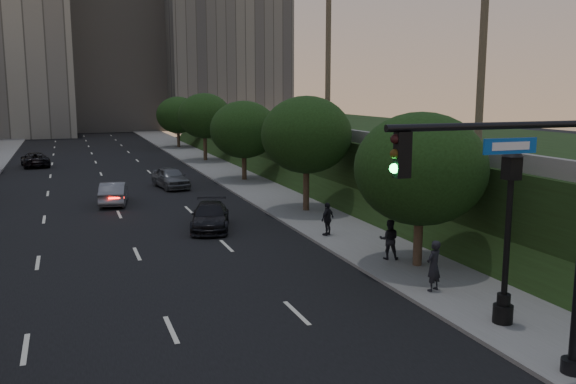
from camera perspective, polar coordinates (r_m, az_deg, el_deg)
name	(u,v)px	position (r m, az deg, el deg)	size (l,w,h in m)	color
road_surface	(110,195)	(42.98, -16.28, -0.27)	(16.00, 140.00, 0.02)	black
sidewalk_right	(255,186)	(44.78, -3.10, 0.57)	(4.50, 140.00, 0.15)	slate
embankment	(410,157)	(47.51, 11.30, 3.26)	(18.00, 90.00, 4.00)	black
parapet_wall	(306,128)	(43.51, 1.74, 5.98)	(0.35, 90.00, 0.70)	slate
office_block_mid	(113,56)	(114.80, -16.09, 12.17)	(22.00, 18.00, 26.00)	gray
office_block_right	(219,27)	(112.08, -6.44, 15.11)	(20.00, 22.00, 36.00)	gray
tree_right_a	(421,169)	(24.27, 12.30, 2.13)	(5.20, 5.20, 6.24)	#38281C
tree_right_b	(306,135)	(34.90, 1.73, 5.36)	(5.20, 5.20, 6.74)	#38281C
tree_right_c	(244,130)	(47.22, -4.16, 5.84)	(5.20, 5.20, 6.24)	#38281C
tree_right_d	(204,116)	(60.76, -7.82, 7.07)	(5.20, 5.20, 6.74)	#38281C
tree_right_e	(178,115)	(75.50, -10.27, 7.10)	(5.20, 5.20, 6.24)	#38281C
traffic_signal_mast	(547,238)	(15.39, 23.06, -3.97)	(5.68, 0.56, 7.00)	black
street_lamp	(507,242)	(19.10, 19.82, -4.45)	(0.64, 0.64, 5.62)	black
sedan_mid_left	(114,193)	(39.41, -16.00, -0.09)	(1.51, 4.32, 1.42)	slate
sedan_far_left	(35,159)	(61.14, -22.60, 2.83)	(2.23, 4.84, 1.35)	black
sedan_near_right	(210,216)	(31.39, -7.28, -2.29)	(1.86, 4.58, 1.33)	black
sedan_far_right	(171,178)	(44.94, -10.93, 1.33)	(1.82, 4.51, 1.54)	#55585C
pedestrian_a	(434,266)	(21.84, 13.47, -6.72)	(0.65, 0.43, 1.79)	black
pedestrian_b	(389,239)	(25.48, 9.44, -4.39)	(0.81, 0.63, 1.66)	black
pedestrian_c	(328,219)	(29.27, 3.72, -2.52)	(0.94, 0.39, 1.60)	black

